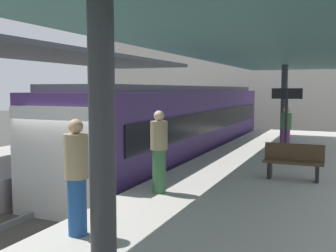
# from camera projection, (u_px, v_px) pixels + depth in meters

# --- Properties ---
(ground_plane) EXTENTS (80.00, 80.00, 0.00)m
(ground_plane) POSITION_uv_depth(u_px,v_px,m) (82.00, 218.00, 9.82)
(ground_plane) COLOR #383835
(platform_right) EXTENTS (4.40, 28.00, 1.00)m
(platform_right) POSITION_uv_depth(u_px,v_px,m) (233.00, 218.00, 8.27)
(platform_right) COLOR #ADA8A0
(platform_right) RESTS_ON ground_plane
(track_ballast) EXTENTS (3.20, 28.00, 0.20)m
(track_ballast) POSITION_uv_depth(u_px,v_px,m) (82.00, 214.00, 9.81)
(track_ballast) COLOR #4C4742
(track_ballast) RESTS_ON ground_plane
(rail_near_side) EXTENTS (0.08, 28.00, 0.14)m
(rail_near_side) POSITION_uv_depth(u_px,v_px,m) (58.00, 204.00, 10.08)
(rail_near_side) COLOR slate
(rail_near_side) RESTS_ON track_ballast
(rail_far_side) EXTENTS (0.08, 28.00, 0.14)m
(rail_far_side) POSITION_uv_depth(u_px,v_px,m) (107.00, 211.00, 9.51)
(rail_far_side) COLOR slate
(rail_far_side) RESTS_ON track_ballast
(commuter_train) EXTENTS (2.78, 15.38, 3.10)m
(commuter_train) POSITION_uv_depth(u_px,v_px,m) (182.00, 126.00, 15.85)
(commuter_train) COLOR #472D6B
(commuter_train) RESTS_ON track_ballast
(canopy_left) EXTENTS (4.18, 21.00, 3.50)m
(canopy_left) POSITION_uv_depth(u_px,v_px,m) (3.00, 50.00, 12.20)
(canopy_left) COLOR #333335
(canopy_left) RESTS_ON platform_left
(canopy_right) EXTENTS (4.18, 21.00, 3.26)m
(canopy_right) POSITION_uv_depth(u_px,v_px,m) (250.00, 48.00, 9.21)
(canopy_right) COLOR #333335
(canopy_right) RESTS_ON platform_right
(platform_bench) EXTENTS (1.40, 0.41, 0.86)m
(platform_bench) POSITION_uv_depth(u_px,v_px,m) (294.00, 160.00, 9.60)
(platform_bench) COLOR black
(platform_bench) RESTS_ON platform_right
(platform_sign) EXTENTS (0.90, 0.08, 2.21)m
(platform_sign) POSITION_uv_depth(u_px,v_px,m) (287.00, 108.00, 12.02)
(platform_sign) COLOR #262628
(platform_sign) RESTS_ON platform_right
(passenger_near_bench) EXTENTS (0.36, 0.36, 1.58)m
(passenger_near_bench) POSITION_uv_depth(u_px,v_px,m) (286.00, 129.00, 13.83)
(passenger_near_bench) COLOR #7A337A
(passenger_near_bench) RESTS_ON platform_right
(passenger_mid_platform) EXTENTS (0.36, 0.36, 1.75)m
(passenger_mid_platform) POSITION_uv_depth(u_px,v_px,m) (77.00, 175.00, 5.89)
(passenger_mid_platform) COLOR navy
(passenger_mid_platform) RESTS_ON platform_right
(passenger_far_end) EXTENTS (0.36, 0.36, 1.74)m
(passenger_far_end) POSITION_uv_depth(u_px,v_px,m) (159.00, 150.00, 8.33)
(passenger_far_end) COLOR #386B3D
(passenger_far_end) RESTS_ON platform_right
(station_building_backdrop) EXTENTS (18.00, 6.00, 11.00)m
(station_building_backdrop) POSITION_uv_depth(u_px,v_px,m) (241.00, 56.00, 27.88)
(station_building_backdrop) COLOR beige
(station_building_backdrop) RESTS_ON ground_plane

